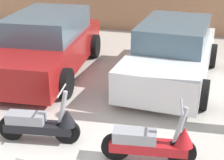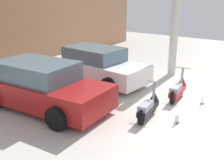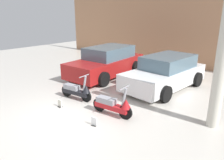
# 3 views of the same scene
# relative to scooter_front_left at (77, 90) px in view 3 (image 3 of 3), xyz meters

# --- Properties ---
(ground_plane) EXTENTS (28.00, 28.00, 0.00)m
(ground_plane) POSITION_rel_scooter_front_left_xyz_m (0.76, -1.06, -0.35)
(ground_plane) COLOR beige
(wall_back) EXTENTS (19.60, 0.12, 4.20)m
(wall_back) POSITION_rel_scooter_front_left_xyz_m (0.76, 7.62, 1.75)
(wall_back) COLOR tan
(wall_back) RESTS_ON ground_plane
(scooter_front_left) EXTENTS (1.43, 0.52, 1.00)m
(scooter_front_left) POSITION_rel_scooter_front_left_xyz_m (0.00, 0.00, 0.00)
(scooter_front_left) COLOR black
(scooter_front_left) RESTS_ON ground_plane
(scooter_front_right) EXTENTS (1.47, 0.53, 1.02)m
(scooter_front_right) POSITION_rel_scooter_front_left_xyz_m (1.89, -0.11, 0.01)
(scooter_front_right) COLOR black
(scooter_front_right) RESTS_ON ground_plane
(car_rear_left) EXTENTS (2.34, 4.47, 1.48)m
(car_rear_left) POSITION_rel_scooter_front_left_xyz_m (-1.31, 3.09, 0.35)
(car_rear_left) COLOR maroon
(car_rear_left) RESTS_ON ground_plane
(car_rear_center) EXTENTS (2.23, 4.23, 1.39)m
(car_rear_center) POSITION_rel_scooter_front_left_xyz_m (1.83, 3.35, 0.31)
(car_rear_center) COLOR white
(car_rear_center) RESTS_ON ground_plane
(placard_near_left_scooter) EXTENTS (0.20, 0.13, 0.26)m
(placard_near_left_scooter) POSITION_rel_scooter_front_left_xyz_m (0.07, -0.85, -0.24)
(placard_near_left_scooter) COLOR black
(placard_near_left_scooter) RESTS_ON ground_plane
(placard_near_right_scooter) EXTENTS (0.20, 0.14, 0.26)m
(placard_near_right_scooter) POSITION_rel_scooter_front_left_xyz_m (1.90, -0.98, -0.24)
(placard_near_right_scooter) COLOR black
(placard_near_right_scooter) RESTS_ON ground_plane
(support_column_side) EXTENTS (0.34, 0.34, 4.20)m
(support_column_side) POSITION_rel_scooter_front_left_xyz_m (4.49, 1.28, 1.75)
(support_column_side) COLOR beige
(support_column_side) RESTS_ON ground_plane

